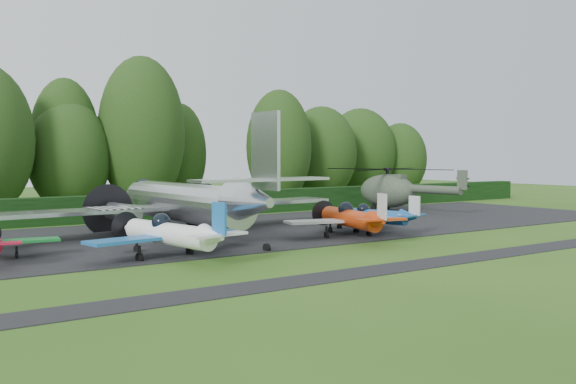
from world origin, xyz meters
TOP-DOWN VIEW (x-y plane):
  - ground at (0.00, 0.00)m, footprint 160.00×160.00m
  - apron at (0.00, 10.00)m, footprint 70.00×18.00m
  - taxiway_verge at (0.00, -6.00)m, footprint 70.00×2.00m
  - hedgerow at (0.00, 21.00)m, footprint 90.00×1.60m
  - transport_plane at (-1.46, 10.00)m, footprint 23.52×18.03m
  - light_plane_white at (-6.30, 2.04)m, footprint 7.82×8.22m
  - light_plane_orange at (5.90, 2.98)m, footprint 7.75×8.15m
  - light_plane_blue at (9.14, 4.80)m, footprint 6.59×6.93m
  - helicopter at (21.16, 15.74)m, footprint 12.07×14.13m
  - sign_board at (30.12, 20.50)m, footprint 3.33×0.12m
  - tree_0 at (9.60, 34.65)m, footprint 5.51×5.51m
  - tree_2 at (38.54, 31.87)m, footprint 6.70×6.70m
  - tree_3 at (32.78, 32.85)m, footprint 8.62×8.62m
  - tree_5 at (17.70, 28.19)m, footprint 6.74×6.74m
  - tree_8 at (24.94, 30.46)m, footprint 7.94×7.94m
  - tree_10 at (-2.54, 31.62)m, footprint 7.28×7.28m
  - tree_11 at (3.87, 30.58)m, footprint 7.99×7.99m
  - tree_12 at (-2.55, 32.79)m, footprint 6.20×6.20m

SIDE VIEW (x-z plane):
  - ground at x=0.00m, z-range 0.00..0.00m
  - hedgerow at x=0.00m, z-range -1.00..1.00m
  - taxiway_verge at x=0.00m, z-range 0.00..0.00m
  - apron at x=0.00m, z-range 0.00..0.01m
  - light_plane_blue at x=9.14m, z-range -0.21..2.32m
  - light_plane_orange at x=5.90m, z-range -0.25..2.73m
  - light_plane_white at x=-6.30m, z-range -0.25..2.75m
  - sign_board at x=30.12m, z-range 0.33..2.20m
  - helicopter at x=21.16m, z-range 0.14..4.03m
  - transport_plane at x=-1.46m, z-range -1.67..5.87m
  - tree_2 at x=38.54m, z-range -0.01..9.07m
  - tree_10 at x=-2.54m, z-range -0.01..9.83m
  - tree_0 at x=9.60m, z-range -0.02..10.40m
  - tree_8 at x=24.94m, z-range -0.01..10.48m
  - tree_3 at x=32.78m, z-range -0.01..10.74m
  - tree_5 at x=17.70m, z-range -0.01..11.74m
  - tree_12 at x=-2.55m, z-range -0.02..12.00m
  - tree_11 at x=3.87m, z-range -0.01..14.23m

